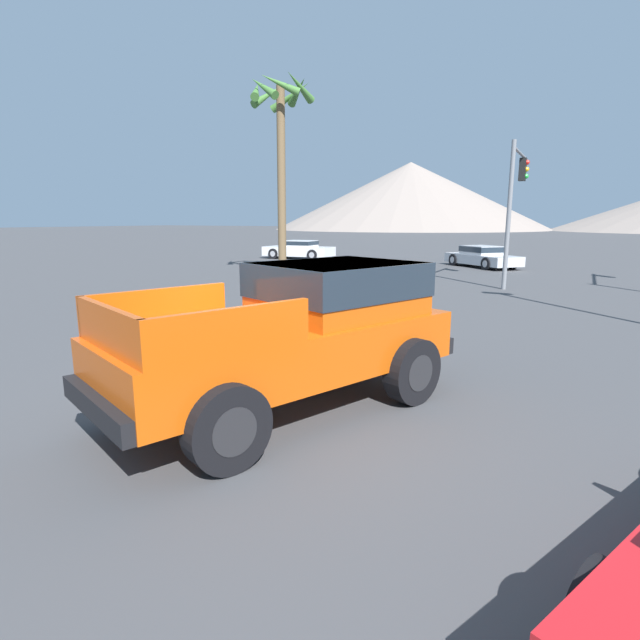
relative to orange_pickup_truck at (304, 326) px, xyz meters
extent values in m
plane|color=#424244|center=(-0.33, -0.22, -1.11)|extent=(320.00, 320.00, 0.00)
cube|color=#CC4C0C|center=(-0.12, -0.30, -0.25)|extent=(3.50, 5.11, 0.67)
cube|color=#CC4C0C|center=(0.23, 0.58, 0.46)|extent=(2.39, 2.58, 0.74)
cube|color=#1E2833|center=(0.23, 0.58, 0.59)|extent=(2.44, 2.63, 0.48)
cube|color=#CC4C0C|center=(-1.45, -1.21, 0.33)|extent=(0.76, 1.80, 0.48)
cube|color=#CC4C0C|center=(0.25, -1.87, 0.33)|extent=(0.76, 1.80, 0.48)
cube|color=#CC4C0C|center=(-0.93, -2.39, 0.33)|extent=(1.73, 0.74, 0.48)
cube|color=black|center=(0.76, 1.96, -0.46)|extent=(1.79, 0.83, 0.24)
cube|color=black|center=(-1.00, -2.56, -0.46)|extent=(1.79, 0.83, 0.24)
cylinder|color=black|center=(-0.49, 1.43, -0.64)|extent=(0.60, 0.97, 0.93)
cylinder|color=#232326|center=(-0.49, 1.43, -0.64)|extent=(0.46, 0.58, 0.51)
cylinder|color=black|center=(1.33, 0.71, -0.64)|extent=(0.60, 0.97, 0.93)
cylinder|color=#232326|center=(1.33, 0.71, -0.64)|extent=(0.46, 0.58, 0.51)
cylinder|color=black|center=(-1.56, -1.32, -0.64)|extent=(0.60, 0.97, 0.93)
cylinder|color=#232326|center=(-1.56, -1.32, -0.64)|extent=(0.46, 0.58, 0.51)
cylinder|color=black|center=(0.26, -2.03, -0.64)|extent=(0.60, 0.97, 0.93)
cylinder|color=#232326|center=(0.26, -2.03, -0.64)|extent=(0.46, 0.58, 0.51)
cylinder|color=black|center=(3.57, -2.84, -0.80)|extent=(0.45, 0.65, 0.62)
cylinder|color=#9E9EA3|center=(3.57, -2.84, -0.80)|extent=(0.35, 0.40, 0.34)
cube|color=#B7BABF|center=(-1.52, 22.16, -0.68)|extent=(4.50, 4.25, 0.50)
cube|color=#B7BABF|center=(-1.60, 22.23, -0.20)|extent=(2.42, 2.39, 0.46)
cube|color=#1E2833|center=(-1.60, 22.23, -0.14)|extent=(2.47, 2.44, 0.28)
cylinder|color=black|center=(0.07, 21.87, -0.79)|extent=(0.63, 0.59, 0.64)
cylinder|color=#9E9EA3|center=(0.07, 21.87, -0.79)|extent=(0.42, 0.41, 0.35)
cylinder|color=black|center=(-1.03, 20.61, -0.79)|extent=(0.63, 0.59, 0.64)
cylinder|color=#9E9EA3|center=(-1.03, 20.61, -0.79)|extent=(0.42, 0.41, 0.35)
cylinder|color=black|center=(-2.00, 23.70, -0.79)|extent=(0.63, 0.59, 0.64)
cylinder|color=#9E9EA3|center=(-2.00, 23.70, -0.79)|extent=(0.42, 0.41, 0.35)
cylinder|color=black|center=(-3.11, 22.44, -0.79)|extent=(0.63, 0.59, 0.64)
cylinder|color=#9E9EA3|center=(-3.11, 22.44, -0.79)|extent=(0.42, 0.41, 0.35)
cube|color=white|center=(-13.31, 22.76, -0.63)|extent=(4.63, 2.11, 0.59)
cube|color=white|center=(-13.19, 22.77, -0.12)|extent=(2.00, 1.73, 0.41)
cube|color=#1E2833|center=(-13.19, 22.77, -0.08)|extent=(2.04, 1.77, 0.24)
cylinder|color=black|center=(-14.65, 21.79, -0.77)|extent=(0.69, 0.26, 0.67)
cylinder|color=#9E9EA3|center=(-14.65, 21.79, -0.77)|extent=(0.38, 0.26, 0.37)
cylinder|color=black|center=(-14.76, 23.55, -0.77)|extent=(0.69, 0.26, 0.67)
cylinder|color=#9E9EA3|center=(-14.76, 23.55, -0.77)|extent=(0.38, 0.26, 0.37)
cylinder|color=black|center=(-11.85, 21.97, -0.77)|extent=(0.69, 0.26, 0.67)
cylinder|color=#9E9EA3|center=(-11.85, 21.97, -0.77)|extent=(0.38, 0.26, 0.37)
cylinder|color=black|center=(-11.96, 23.73, -0.77)|extent=(0.69, 0.26, 0.67)
cylinder|color=#9E9EA3|center=(-11.96, 23.73, -0.77)|extent=(0.38, 0.26, 0.37)
cylinder|color=slate|center=(0.78, 13.60, 1.53)|extent=(0.16, 0.16, 5.27)
cylinder|color=slate|center=(0.78, 15.37, 3.92)|extent=(0.11, 3.53, 0.11)
cube|color=black|center=(0.78, 16.71, 3.42)|extent=(0.26, 0.34, 0.90)
sphere|color=red|center=(0.93, 16.71, 3.69)|extent=(0.20, 0.20, 0.20)
sphere|color=orange|center=(0.93, 16.71, 3.42)|extent=(0.20, 0.20, 0.20)
sphere|color=green|center=(0.93, 16.71, 3.15)|extent=(0.20, 0.20, 0.20)
cylinder|color=brown|center=(-8.61, 13.25, 2.92)|extent=(0.36, 0.41, 8.05)
cone|color=#427533|center=(-7.63, 13.21, 6.77)|extent=(0.39, 1.95, 1.03)
cone|color=#427533|center=(-8.12, 13.87, 6.76)|extent=(1.50, 1.27, 1.03)
cone|color=#427533|center=(-8.69, 14.22, 6.70)|extent=(1.96, 0.52, 1.25)
cone|color=#427533|center=(-9.43, 13.55, 6.69)|extent=(0.96, 1.70, 1.26)
cone|color=#427533|center=(-9.46, 12.73, 6.71)|extent=(1.28, 1.84, 1.22)
cone|color=#427533|center=(-8.87, 12.39, 6.71)|extent=(1.72, 0.86, 1.20)
cone|color=#427533|center=(-8.15, 12.54, 6.78)|extent=(1.57, 1.21, 0.96)
cone|color=gray|center=(-37.82, 122.32, 7.34)|extent=(69.45, 69.45, 16.89)
camera|label=1|loc=(3.29, -5.77, 1.43)|focal=28.00mm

